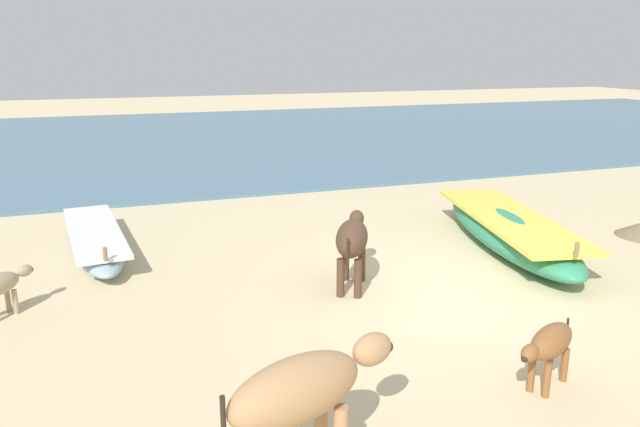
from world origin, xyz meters
name	(u,v)px	position (x,y,z in m)	size (l,w,h in m)	color
ground	(453,293)	(0.00, 0.00, 0.00)	(80.00, 80.00, 0.00)	beige
sea_water	(227,137)	(0.00, 16.55, 0.04)	(60.00, 20.00, 0.08)	slate
fishing_boat_2	(95,239)	(-4.72, 3.56, 0.22)	(1.18, 3.82, 0.60)	#8CA5B7
fishing_boat_3	(509,230)	(1.96, 1.44, 0.31)	(2.16, 4.77, 0.77)	#338C66
cow_adult_tan	(302,392)	(-3.14, -2.90, 0.76)	(1.60, 0.83, 1.06)	tan
calf_far_brown	(549,345)	(-0.43, -2.44, 0.47)	(0.96, 0.62, 0.65)	brown
cow_second_adult_dark	(352,240)	(-1.25, 0.69, 0.71)	(0.97, 1.44, 0.99)	#4C3323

